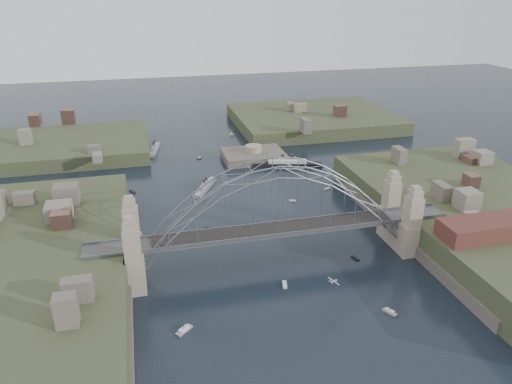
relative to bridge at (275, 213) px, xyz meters
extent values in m
plane|color=black|center=(0.00, 0.00, -12.32)|extent=(500.00, 500.00, 0.00)
cube|color=#474749|center=(0.00, 0.00, -4.32)|extent=(84.00, 6.00, 0.70)
cube|color=slate|center=(0.00, -3.00, -3.77)|extent=(84.00, 0.25, 0.50)
cube|color=slate|center=(0.00, 3.00, -3.77)|extent=(84.00, 0.25, 0.50)
cube|color=black|center=(0.00, 0.00, -3.77)|extent=(55.20, 5.20, 0.35)
cube|color=gray|center=(-31.50, -5.00, -3.47)|extent=(3.40, 3.40, 17.70)
cube|color=gray|center=(-31.50, 5.00, -3.47)|extent=(3.40, 3.40, 17.70)
cube|color=gray|center=(31.50, -5.00, -3.47)|extent=(3.40, 3.40, 17.70)
cube|color=gray|center=(31.50, 5.00, -3.47)|extent=(3.40, 3.40, 17.70)
cube|color=gray|center=(-31.50, 0.00, -8.32)|extent=(4.08, 13.80, 8.00)
cube|color=gray|center=(31.50, 0.00, -8.32)|extent=(4.08, 13.80, 8.00)
cube|color=#394025|center=(-58.00, 0.00, -10.32)|extent=(50.00, 90.00, 12.00)
cube|color=#534A42|center=(-35.50, 0.00, -11.32)|extent=(6.00, 70.00, 4.00)
cube|color=#394025|center=(58.00, 0.00, -10.32)|extent=(50.00, 90.00, 12.00)
cube|color=#534A42|center=(35.50, 0.00, -11.32)|extent=(6.00, 70.00, 4.00)
cube|color=#394025|center=(-55.00, 95.00, -11.82)|extent=(60.00, 45.00, 9.00)
cube|color=#394025|center=(50.00, 110.00, -11.57)|extent=(70.00, 55.00, 9.50)
cube|color=#534A42|center=(12.00, 70.00, -12.82)|extent=(22.00, 16.00, 7.00)
cylinder|color=gray|center=(12.00, 70.00, -8.12)|extent=(6.00, 6.00, 2.40)
cube|color=#592D26|center=(44.00, -14.00, -2.32)|extent=(20.00, 8.00, 4.00)
cube|color=#474749|center=(39.00, -28.00, -11.62)|extent=(4.00, 22.00, 1.40)
cube|color=#969C9E|center=(-9.20, 46.87, -11.97)|extent=(9.15, 14.96, 1.40)
cube|color=#969C9E|center=(-9.20, 46.87, -10.92)|extent=(5.40, 8.42, 1.05)
cube|color=#969C9E|center=(-9.20, 46.87, -10.13)|extent=(2.85, 4.03, 0.70)
cylinder|color=black|center=(-9.71, 45.90, -9.52)|extent=(0.76, 0.76, 1.40)
cylinder|color=black|center=(-8.69, 47.85, -9.52)|extent=(0.76, 0.76, 1.40)
cylinder|color=slate|center=(-11.39, 42.68, -9.70)|extent=(0.14, 0.14, 3.51)
cylinder|color=slate|center=(-7.02, 51.07, -9.70)|extent=(0.14, 0.14, 3.51)
cube|color=#969C9E|center=(-22.77, 89.02, -11.94)|extent=(5.12, 15.30, 1.52)
cube|color=#969C9E|center=(-22.77, 89.02, -10.80)|extent=(3.23, 8.50, 1.14)
cube|color=#969C9E|center=(-22.77, 89.02, -9.95)|extent=(1.89, 3.95, 0.76)
cylinder|color=black|center=(-22.98, 87.98, -9.28)|extent=(0.75, 0.75, 1.52)
cylinder|color=black|center=(-22.55, 90.06, -9.28)|extent=(0.75, 0.75, 1.52)
cylinder|color=slate|center=(-23.69, 84.56, -9.47)|extent=(0.15, 0.15, 3.80)
cylinder|color=slate|center=(-21.84, 93.48, -9.47)|extent=(0.15, 0.15, 3.80)
cube|color=black|center=(21.93, 60.12, -11.88)|extent=(24.44, 8.98, 1.77)
cube|color=white|center=(21.93, 60.12, -10.55)|extent=(13.60, 5.59, 1.33)
cube|color=white|center=(21.93, 60.12, -9.56)|extent=(6.35, 3.21, 0.89)
cylinder|color=black|center=(20.27, 60.53, -8.78)|extent=(1.20, 1.20, 1.77)
cylinder|color=black|center=(23.59, 59.72, -8.78)|extent=(1.20, 1.20, 1.77)
cylinder|color=slate|center=(14.83, 61.85, -9.00)|extent=(0.18, 0.18, 4.43)
cylinder|color=slate|center=(29.03, 58.40, -9.00)|extent=(0.18, 0.18, 4.43)
cube|color=#ABAEB2|center=(6.51, -19.27, -6.58)|extent=(1.63, 0.79, 0.28)
cube|color=#ABAEB2|center=(6.51, -19.27, -6.53)|extent=(1.28, 3.16, 0.06)
cube|color=#ABAEB2|center=(5.74, -19.53, -6.43)|extent=(0.47, 1.01, 0.36)
cube|color=white|center=(-13.45, 19.45, -12.17)|extent=(2.09, 2.06, 0.45)
cube|color=white|center=(14.55, 31.14, -12.17)|extent=(2.15, 1.27, 0.45)
cube|color=white|center=(-0.66, -10.17, -12.17)|extent=(1.44, 2.77, 0.45)
cube|color=white|center=(28.01, 37.31, -12.17)|extent=(2.30, 1.67, 0.45)
cube|color=white|center=(-31.63, 49.69, -12.17)|extent=(2.08, 3.13, 0.45)
cube|color=white|center=(-2.25, 49.12, -12.17)|extent=(1.78, 1.52, 0.45)
cube|color=white|center=(-2.25, 49.12, -11.77)|extent=(1.15, 1.03, 0.40)
cylinder|color=black|center=(-2.25, 49.12, -11.32)|extent=(0.16, 0.16, 0.70)
cube|color=white|center=(16.59, -24.34, -12.17)|extent=(2.21, 3.06, 0.45)
cube|color=white|center=(16.59, -24.34, -11.77)|extent=(1.54, 1.95, 0.40)
cylinder|color=black|center=(16.59, -24.34, -11.32)|extent=(0.16, 0.16, 0.70)
cube|color=white|center=(-7.26, 75.64, -12.17)|extent=(1.89, 1.33, 0.45)
cube|color=white|center=(-7.26, 75.64, -11.77)|extent=(1.20, 0.93, 0.40)
cylinder|color=black|center=(-7.26, 75.64, -11.32)|extent=(0.16, 0.16, 0.70)
cube|color=white|center=(28.19, 12.44, -12.17)|extent=(1.34, 2.83, 0.45)
cube|color=white|center=(-23.31, -19.97, -12.17)|extent=(3.51, 3.25, 0.45)
cube|color=white|center=(-23.31, -19.97, -11.77)|extent=(2.30, 2.18, 0.40)
cylinder|color=black|center=(-23.31, -19.97, -11.32)|extent=(0.16, 0.16, 0.70)
cube|color=white|center=(10.40, 102.54, -12.17)|extent=(2.15, 0.91, 0.45)
cylinder|color=slate|center=(10.40, 102.54, -11.12)|extent=(0.08, 0.08, 2.20)
cone|color=silver|center=(10.40, 102.54, -11.12)|extent=(1.34, 1.13, 1.92)
cube|color=white|center=(-42.86, 26.22, -12.17)|extent=(1.96, 3.06, 0.45)
cube|color=white|center=(18.70, -3.80, -12.17)|extent=(1.40, 2.36, 0.45)
camera|label=1|loc=(-27.91, -93.90, 47.44)|focal=34.07mm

